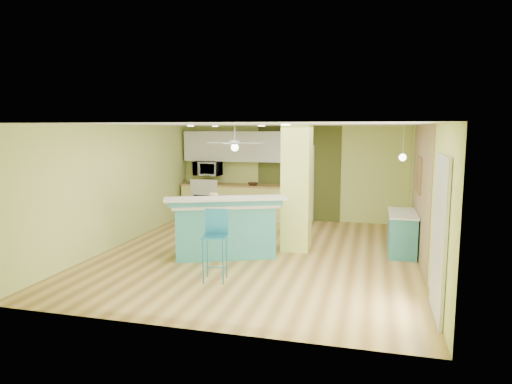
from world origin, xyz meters
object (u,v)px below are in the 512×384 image
(side_counter, at_px, (402,233))
(canister, at_px, (214,198))
(peninsula, at_px, (225,227))
(bar_stool, at_px, (216,233))
(fruit_bowl, at_px, (253,184))

(side_counter, xyz_separation_m, canister, (-3.52, -1.04, 0.71))
(peninsula, bearing_deg, side_counter, -5.88)
(bar_stool, xyz_separation_m, fruit_bowl, (-0.65, 4.76, 0.21))
(canister, bearing_deg, bar_stool, -69.22)
(fruit_bowl, xyz_separation_m, canister, (0.14, -3.39, 0.14))
(bar_stool, relative_size, side_counter, 0.91)
(peninsula, bearing_deg, fruit_bowl, 72.92)
(bar_stool, bearing_deg, canister, 102.51)
(peninsula, relative_size, fruit_bowl, 8.22)
(peninsula, xyz_separation_m, fruit_bowl, (-0.33, 3.35, 0.43))
(bar_stool, distance_m, canister, 1.51)
(bar_stool, bearing_deg, fruit_bowl, 89.56)
(side_counter, xyz_separation_m, fruit_bowl, (-3.65, 2.34, 0.57))
(peninsula, height_order, fruit_bowl, peninsula)
(peninsula, xyz_separation_m, side_counter, (3.32, 1.01, -0.14))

